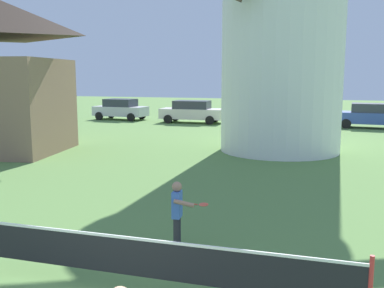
{
  "coord_description": "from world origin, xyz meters",
  "views": [
    {
      "loc": [
        2.64,
        -3.74,
        3.29
      ],
      "look_at": [
        0.37,
        3.83,
        2.06
      ],
      "focal_mm": 41.29,
      "sensor_mm": 36.0,
      "label": 1
    }
  ],
  "objects": [
    {
      "name": "tennis_net",
      "position": [
        0.37,
        1.83,
        0.69
      ],
      "size": [
        5.9,
        0.06,
        1.1
      ],
      "color": "red",
      "rests_on": "ground_plane"
    },
    {
      "name": "parked_car_silver",
      "position": [
        -12.11,
        26.62,
        0.81
      ],
      "size": [
        4.12,
        2.14,
        1.56
      ],
      "color": "silver",
      "rests_on": "ground_plane"
    },
    {
      "name": "parked_car_mustard",
      "position": [
        -0.12,
        26.17,
        0.81
      ],
      "size": [
        4.19,
        2.14,
        1.56
      ],
      "color": "#999919",
      "rests_on": "ground_plane"
    },
    {
      "name": "parked_car_blue",
      "position": [
        5.54,
        26.21,
        0.81
      ],
      "size": [
        4.48,
        2.14,
        1.56
      ],
      "color": "#334C99",
      "rests_on": "ground_plane"
    },
    {
      "name": "parked_car_cream",
      "position": [
        -6.28,
        25.97,
        0.81
      ],
      "size": [
        4.43,
        1.93,
        1.56
      ],
      "color": "silver",
      "rests_on": "ground_plane"
    },
    {
      "name": "player_far",
      "position": [
        0.03,
        4.04,
        0.73
      ],
      "size": [
        0.76,
        0.46,
        1.29
      ],
      "color": "#333338",
      "rests_on": "ground_plane"
    }
  ]
}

